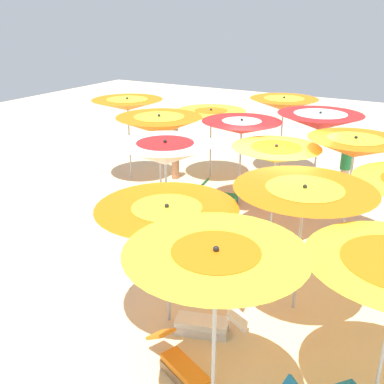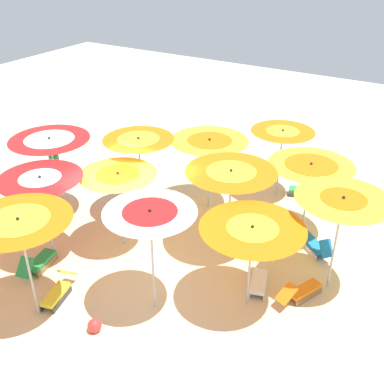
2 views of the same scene
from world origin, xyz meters
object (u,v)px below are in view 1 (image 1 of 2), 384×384
(beach_umbrella_14, at_px, (127,105))
(beachgoer_1, at_px, (175,151))
(lounger_5, at_px, (207,323))
(beach_ball, at_px, (138,226))
(beach_umbrella_11, at_px, (167,217))
(beach_umbrella_4, at_px, (284,104))
(beach_umbrella_7, at_px, (276,155))
(beach_umbrella_3, at_px, (320,121))
(beach_umbrella_10, at_px, (216,265))
(beach_umbrella_6, at_px, (304,198))
(beach_umbrella_8, at_px, (242,127))
(beach_umbrella_9, at_px, (211,116))
(beachgoer_0, at_px, (346,165))
(lounger_0, at_px, (180,207))
(lounger_3, at_px, (219,195))
(beach_umbrella_12, at_px, (165,153))
(beach_umbrella_13, at_px, (159,125))
(beach_umbrella_2, at_px, (355,148))
(lounger_2, at_px, (181,364))

(beach_umbrella_14, bearing_deg, beachgoer_1, -61.50)
(lounger_5, bearing_deg, beach_ball, -55.00)
(beach_umbrella_11, bearing_deg, beach_ball, 45.03)
(lounger_5, height_order, beach_ball, lounger_5)
(beach_umbrella_4, distance_m, beach_umbrella_7, 4.71)
(beach_umbrella_3, xyz_separation_m, beach_umbrella_10, (-7.75, -0.93, 0.04))
(beach_umbrella_6, xyz_separation_m, beach_umbrella_11, (-1.37, 1.71, -0.18))
(beach_umbrella_3, height_order, beach_umbrella_10, beach_umbrella_10)
(beach_umbrella_8, height_order, lounger_5, beach_umbrella_8)
(beach_umbrella_9, distance_m, beachgoer_0, 4.14)
(beach_umbrella_3, bearing_deg, lounger_0, 134.12)
(beach_umbrella_8, distance_m, lounger_3, 2.01)
(beach_umbrella_4, bearing_deg, beach_umbrella_12, 179.04)
(beach_umbrella_6, bearing_deg, beach_umbrella_13, 60.96)
(beach_umbrella_3, distance_m, beachgoer_0, 1.62)
(beach_umbrella_10, relative_size, lounger_5, 2.04)
(beach_umbrella_8, height_order, beach_umbrella_10, beach_umbrella_10)
(beach_umbrella_12, xyz_separation_m, beach_ball, (0.66, 1.25, -2.15))
(beachgoer_0, bearing_deg, lounger_3, -47.78)
(beach_umbrella_7, bearing_deg, beach_umbrella_6, -151.16)
(beach_umbrella_9, distance_m, beach_umbrella_14, 2.51)
(beach_umbrella_4, bearing_deg, beachgoer_0, -117.81)
(beach_umbrella_7, xyz_separation_m, beach_umbrella_11, (-3.81, 0.37, -0.04))
(beach_umbrella_14, distance_m, lounger_0, 3.79)
(beach_umbrella_3, xyz_separation_m, beach_umbrella_12, (-4.64, 1.75, 0.10))
(beach_umbrella_4, relative_size, beach_umbrella_6, 1.04)
(beach_umbrella_12, distance_m, beach_umbrella_13, 2.56)
(beach_umbrella_7, bearing_deg, beach_umbrella_11, 174.51)
(beach_umbrella_3, bearing_deg, beachgoer_1, 94.97)
(beach_umbrella_9, height_order, beach_umbrella_14, beach_umbrella_14)
(beach_umbrella_3, relative_size, beach_umbrella_13, 0.98)
(beach_umbrella_2, bearing_deg, beachgoer_1, 72.81)
(beach_umbrella_6, relative_size, beach_umbrella_7, 1.06)
(beach_umbrella_4, xyz_separation_m, beach_umbrella_6, (-6.93, -2.74, -0.09))
(lounger_3, bearing_deg, lounger_5, -78.15)
(beach_umbrella_8, bearing_deg, beach_umbrella_4, 0.60)
(beach_umbrella_6, xyz_separation_m, lounger_2, (-2.35, 0.89, -1.89))
(lounger_3, distance_m, beachgoer_1, 2.38)
(beach_umbrella_14, bearing_deg, beach_ball, -140.68)
(beach_umbrella_4, height_order, beach_umbrella_14, beach_umbrella_14)
(beach_umbrella_4, height_order, lounger_0, beach_umbrella_4)
(beachgoer_0, bearing_deg, beach_umbrella_10, 6.92)
(beach_umbrella_6, relative_size, lounger_5, 1.91)
(beach_umbrella_7, height_order, beach_umbrella_11, beach_umbrella_7)
(beach_umbrella_10, bearing_deg, beach_umbrella_12, 40.70)
(beach_umbrella_2, relative_size, beach_umbrella_11, 1.11)
(lounger_0, relative_size, beach_ball, 3.98)
(beach_umbrella_13, distance_m, lounger_2, 6.25)
(beach_umbrella_14, distance_m, lounger_2, 8.72)
(lounger_5, distance_m, beachgoer_1, 7.40)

